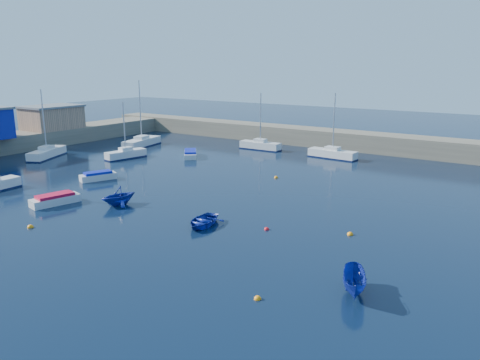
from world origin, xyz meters
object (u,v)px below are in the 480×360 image
Objects in this scene: dinghy_left at (118,196)px; dinghy_right at (355,283)px; sailboat_3 at (126,154)px; brick_shed_a at (52,118)px; sailboat_4 at (142,142)px; sailboat_2 at (47,153)px; motorboat_1 at (98,176)px; motorboat_2 at (190,154)px; sailboat_5 at (260,145)px; sailboat_6 at (332,154)px; dinghy_center at (203,221)px; motorboat_0 at (55,199)px.

dinghy_left reaches higher than dinghy_right.
sailboat_3 is 2.30× the size of dinghy_left.
dinghy_left is (34.03, -17.09, -3.24)m from brick_shed_a.
sailboat_4 is 3.06× the size of dinghy_left.
dinghy_right is at bearing -42.04° from sailboat_2.
brick_shed_a is 27.89m from motorboat_1.
sailboat_4 is (13.21, 6.25, -3.45)m from brick_shed_a.
motorboat_2 is 1.39× the size of dinghy_left.
sailboat_5 is 0.95× the size of sailboat_6.
dinghy_left is (25.02, -9.70, 0.23)m from sailboat_2.
brick_shed_a is at bearing 166.82° from dinghy_left.
dinghy_center is 14.58m from dinghy_right.
sailboat_2 reaches higher than dinghy_center.
dinghy_center is (18.87, -5.35, -0.06)m from motorboat_1.
motorboat_1 is (15.94, -4.53, -0.20)m from sailboat_2.
dinghy_left is at bearing 147.61° from dinghy_right.
dinghy_center is at bearing -87.96° from motorboat_2.
sailboat_6 is 2.15× the size of motorboat_1.
brick_shed_a is 1.78× the size of motorboat_0.
sailboat_6 is 19.34m from motorboat_2.
motorboat_0 is (10.75, -18.42, -0.15)m from sailboat_3.
dinghy_left is (-7.40, -31.05, 0.24)m from sailboat_6.
motorboat_1 is at bearing 128.88° from motorboat_0.
dinghy_left is at bearing -174.12° from sailboat_5.
sailboat_3 is 8.67m from motorboat_2.
sailboat_4 reaches higher than sailboat_5.
motorboat_2 is (-4.90, -10.32, -0.19)m from sailboat_5.
sailboat_4 is (4.20, 13.63, 0.01)m from sailboat_2.
motorboat_2 is 1.24× the size of dinghy_center.
sailboat_6 is at bearing 44.25° from sailboat_3.
brick_shed_a is 15.01m from sailboat_4.
sailboat_5 is at bearing 101.07° from motorboat_0.
brick_shed_a is at bearing -166.80° from sailboat_4.
sailboat_3 is 27.95m from sailboat_6.
brick_shed_a is 0.96× the size of sailboat_5.
motorboat_0 is at bearing -120.07° from motorboat_2.
motorboat_0 is 9.21m from motorboat_1.
sailboat_5 reaches higher than sailboat_3.
motorboat_1 is at bearing 141.77° from dinghy_right.
brick_shed_a is at bearing 148.93° from motorboat_2.
brick_shed_a is 38.22m from dinghy_left.
sailboat_2 is 2.01× the size of motorboat_2.
sailboat_4 is at bearing 113.65° from sailboat_5.
sailboat_2 is 1.22× the size of sailboat_3.
sailboat_4 reaches higher than motorboat_1.
motorboat_1 is at bearing 163.82° from dinghy_left.
sailboat_4 is 21.63m from motorboat_1.
motorboat_1 is 19.62m from dinghy_center.
sailboat_3 is 0.75× the size of sailboat_4.
dinghy_right is at bearing -77.26° from motorboat_2.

